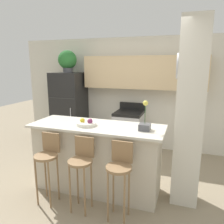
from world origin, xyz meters
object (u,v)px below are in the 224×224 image
object	(u,v)px
stove_range	(129,131)
bar_stool_left	(48,158)
bar_stool_mid	(81,163)
fruit_bowl	(86,123)
potted_plant_on_fridge	(67,60)
trash_bin	(87,142)
orchid_vase	(145,124)
refrigerator	(70,109)
bar_stool_right	(120,170)

from	to	relation	value
stove_range	bar_stool_left	world-z (taller)	stove_range
bar_stool_mid	fruit_bowl	xyz separation A→B (m)	(-0.13, 0.45, 0.42)
bar_stool_mid	potted_plant_on_fridge	size ratio (longest dim) A/B	1.97
trash_bin	fruit_bowl	bearing A→B (deg)	-64.28
potted_plant_on_fridge	orchid_vase	size ratio (longest dim) A/B	1.22
stove_range	fruit_bowl	distance (m)	1.90
fruit_bowl	trash_bin	world-z (taller)	fruit_bowl
bar_stool_mid	orchid_vase	distance (m)	1.01
bar_stool_left	potted_plant_on_fridge	distance (m)	2.74
orchid_vase	trash_bin	world-z (taller)	orchid_vase
potted_plant_on_fridge	trash_bin	size ratio (longest dim) A/B	1.34
orchid_vase	stove_range	bearing A→B (deg)	111.32
stove_range	orchid_vase	xyz separation A→B (m)	(0.68, -1.73, 0.69)
trash_bin	potted_plant_on_fridge	bearing A→B (deg)	157.46
refrigerator	orchid_vase	world-z (taller)	refrigerator
fruit_bowl	potted_plant_on_fridge	bearing A→B (deg)	126.63
orchid_vase	fruit_bowl	world-z (taller)	orchid_vase
bar_stool_mid	trash_bin	xyz separation A→B (m)	(-0.86, 1.96, -0.48)
stove_range	trash_bin	xyz separation A→B (m)	(-0.92, -0.27, -0.27)
bar_stool_mid	potted_plant_on_fridge	xyz separation A→B (m)	(-1.43, 2.20, 1.37)
fruit_bowl	bar_stool_right	bearing A→B (deg)	-34.28
fruit_bowl	bar_stool_left	bearing A→B (deg)	-131.61
potted_plant_on_fridge	trash_bin	bearing A→B (deg)	-22.54
bar_stool_mid	orchid_vase	bearing A→B (deg)	34.24
bar_stool_right	orchid_vase	xyz separation A→B (m)	(0.21, 0.50, 0.48)
refrigerator	bar_stool_mid	xyz separation A→B (m)	(1.43, -2.20, -0.21)
bar_stool_left	bar_stool_mid	bearing A→B (deg)	0.00
stove_range	trash_bin	distance (m)	0.99
refrigerator	bar_stool_right	size ratio (longest dim) A/B	1.75
potted_plant_on_fridge	bar_stool_mid	bearing A→B (deg)	-56.94
bar_stool_right	trash_bin	world-z (taller)	bar_stool_right
refrigerator	orchid_vase	size ratio (longest dim) A/B	4.23
bar_stool_right	trash_bin	xyz separation A→B (m)	(-1.39, 1.96, -0.48)
stove_range	bar_stool_right	size ratio (longest dim) A/B	1.07
bar_stool_left	fruit_bowl	bearing A→B (deg)	48.39
refrigerator	orchid_vase	xyz separation A→B (m)	(2.17, -1.70, 0.27)
potted_plant_on_fridge	fruit_bowl	size ratio (longest dim) A/B	1.72
bar_stool_mid	orchid_vase	xyz separation A→B (m)	(0.73, 0.50, 0.48)
bar_stool_mid	fruit_bowl	size ratio (longest dim) A/B	3.39
bar_stool_left	bar_stool_mid	distance (m)	0.53
refrigerator	potted_plant_on_fridge	bearing A→B (deg)	117.53
trash_bin	refrigerator	bearing A→B (deg)	157.47
bar_stool_left	orchid_vase	xyz separation A→B (m)	(1.26, 0.50, 0.48)
stove_range	trash_bin	world-z (taller)	stove_range
stove_range	trash_bin	bearing A→B (deg)	-163.73
bar_stool_right	orchid_vase	world-z (taller)	orchid_vase
bar_stool_right	potted_plant_on_fridge	size ratio (longest dim) A/B	1.97
orchid_vase	fruit_bowl	bearing A→B (deg)	-176.63
trash_bin	bar_stool_mid	bearing A→B (deg)	-66.36
bar_stool_mid	bar_stool_right	world-z (taller)	same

